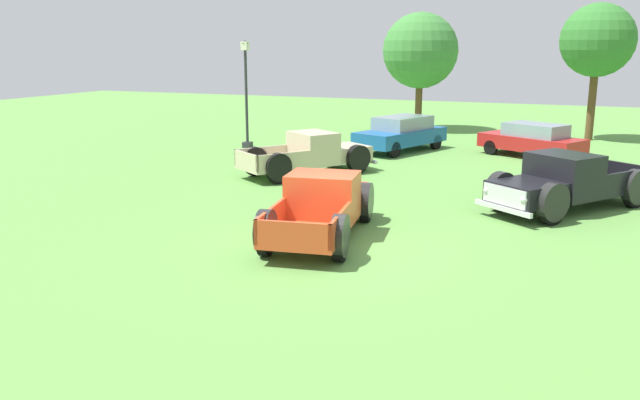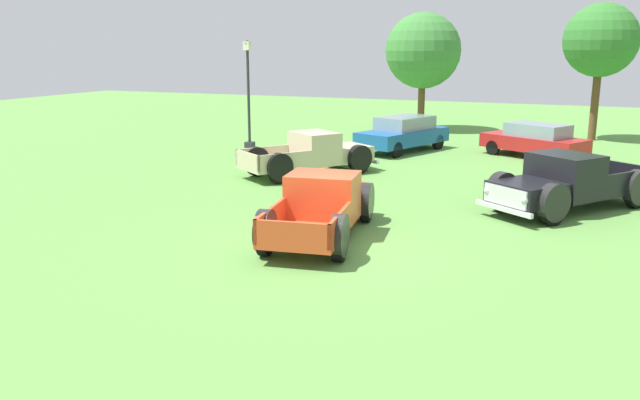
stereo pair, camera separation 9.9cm
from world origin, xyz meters
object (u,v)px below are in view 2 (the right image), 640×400
object	(u,v)px
oak_tree_east	(601,41)
pickup_truck_foreground	(324,205)
pickup_truck_behind_left	(316,154)
sedan_distant_b	(535,140)
lamp_post_near	(248,92)
sedan_distant_a	(403,133)
oak_tree_west	(423,51)
pickup_truck_behind_right	(562,184)

from	to	relation	value
oak_tree_east	pickup_truck_foreground	bearing A→B (deg)	-106.44
pickup_truck_behind_left	pickup_truck_foreground	bearing A→B (deg)	-65.69
pickup_truck_foreground	sedan_distant_b	size ratio (longest dim) A/B	1.14
sedan_distant_b	oak_tree_east	bearing A→B (deg)	71.42
lamp_post_near	sedan_distant_a	bearing A→B (deg)	13.72
pickup_truck_behind_left	oak_tree_west	bearing A→B (deg)	88.31
sedan_distant_a	oak_tree_east	bearing A→B (deg)	42.32
sedan_distant_a	sedan_distant_b	distance (m)	5.31
lamp_post_near	oak_tree_east	bearing A→B (deg)	30.90
pickup_truck_foreground	pickup_truck_behind_right	size ratio (longest dim) A/B	0.97
oak_tree_west	lamp_post_near	bearing A→B (deg)	-121.58
pickup_truck_behind_right	sedan_distant_b	xyz separation A→B (m)	(-1.44, 8.84, -0.03)
pickup_truck_behind_right	sedan_distant_a	bearing A→B (deg)	128.86
sedan_distant_b	pickup_truck_behind_left	bearing A→B (deg)	-135.97
oak_tree_west	sedan_distant_a	bearing A→B (deg)	-81.72
pickup_truck_behind_left	oak_tree_west	distance (m)	13.76
pickup_truck_foreground	sedan_distant_b	world-z (taller)	pickup_truck_foreground
oak_tree_west	pickup_truck_behind_left	bearing A→B (deg)	-91.69
pickup_truck_behind_left	sedan_distant_a	world-z (taller)	same
pickup_truck_foreground	oak_tree_east	xyz separation A→B (m)	(5.77, 19.56, 3.89)
pickup_truck_behind_left	oak_tree_west	world-z (taller)	oak_tree_west
pickup_truck_behind_right	oak_tree_west	xyz separation A→B (m)	(-7.80, 15.64, 3.37)
pickup_truck_behind_right	sedan_distant_a	size ratio (longest dim) A/B	1.09
pickup_truck_foreground	lamp_post_near	xyz separation A→B (m)	(-8.13, 11.24, 1.72)
pickup_truck_behind_left	pickup_truck_behind_right	size ratio (longest dim) A/B	0.95
oak_tree_west	pickup_truck_behind_right	bearing A→B (deg)	-63.51
sedan_distant_b	lamp_post_near	xyz separation A→B (m)	(-11.81, -2.08, 1.70)
pickup_truck_behind_right	lamp_post_near	bearing A→B (deg)	152.95
pickup_truck_behind_right	sedan_distant_b	distance (m)	8.96
pickup_truck_behind_left	pickup_truck_behind_right	world-z (taller)	pickup_truck_behind_right
sedan_distant_b	pickup_truck_behind_right	bearing A→B (deg)	-80.72
pickup_truck_behind_left	lamp_post_near	size ratio (longest dim) A/B	1.07
sedan_distant_b	sedan_distant_a	bearing A→B (deg)	-174.77
sedan_distant_a	oak_tree_east	size ratio (longest dim) A/B	0.75
oak_tree_east	oak_tree_west	bearing A→B (deg)	176.24
oak_tree_east	sedan_distant_b	bearing A→B (deg)	-108.58
sedan_distant_a	oak_tree_east	world-z (taller)	oak_tree_east
pickup_truck_foreground	oak_tree_west	size ratio (longest dim) A/B	0.83
lamp_post_near	pickup_truck_foreground	bearing A→B (deg)	-54.11
pickup_truck_foreground	pickup_truck_behind_right	world-z (taller)	pickup_truck_behind_right
pickup_truck_foreground	oak_tree_west	bearing A→B (deg)	97.58
pickup_truck_behind_right	sedan_distant_b	size ratio (longest dim) A/B	1.18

